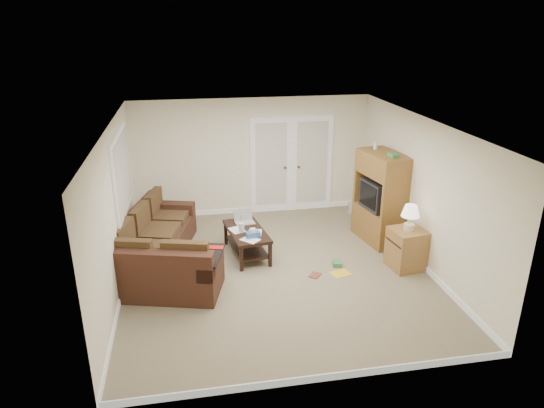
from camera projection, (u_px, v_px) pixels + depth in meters
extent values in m
plane|color=gray|center=(276.00, 271.00, 8.22)|extent=(5.50, 5.50, 0.00)
cube|color=white|center=(277.00, 124.00, 7.32)|extent=(5.00, 5.50, 0.02)
cube|color=white|center=(115.00, 212.00, 7.36)|extent=(0.02, 5.50, 2.50)
cube|color=white|center=(421.00, 192.00, 8.18)|extent=(0.02, 5.50, 2.50)
cube|color=white|center=(252.00, 157.00, 10.30)|extent=(5.00, 0.02, 2.50)
cube|color=white|center=(323.00, 290.00, 5.24)|extent=(5.00, 0.02, 2.50)
cube|color=silver|center=(271.00, 167.00, 10.42)|extent=(0.90, 0.04, 2.13)
cube|color=silver|center=(312.00, 164.00, 10.57)|extent=(0.90, 0.04, 2.13)
cube|color=white|center=(271.00, 165.00, 10.38)|extent=(0.68, 0.02, 1.80)
cube|color=white|center=(312.00, 163.00, 10.53)|extent=(0.68, 0.02, 1.80)
cube|color=silver|center=(122.00, 174.00, 8.17)|extent=(0.04, 1.92, 1.42)
cube|color=white|center=(123.00, 174.00, 8.18)|extent=(0.02, 1.74, 1.24)
cube|color=#44261A|center=(156.00, 246.00, 8.64)|extent=(1.47, 2.46, 0.42)
cube|color=#44261A|center=(136.00, 223.00, 8.51)|extent=(0.83, 2.29, 0.43)
cube|color=#44261A|center=(171.00, 208.00, 9.49)|extent=(0.93, 0.47, 0.22)
cube|color=#4F381F|center=(160.00, 232.00, 8.54)|extent=(1.15, 2.29, 0.12)
cube|color=#44261A|center=(162.00, 279.00, 7.53)|extent=(1.98, 1.34, 0.42)
cube|color=#44261A|center=(153.00, 265.00, 7.07)|extent=(1.80, 0.70, 0.43)
cube|color=#44261A|center=(211.00, 263.00, 7.35)|extent=(0.47, 0.93, 0.22)
cube|color=#4F381F|center=(162.00, 261.00, 7.51)|extent=(1.80, 1.02, 0.12)
cube|color=black|center=(210.00, 255.00, 7.31)|extent=(0.52, 0.86, 0.03)
cube|color=red|center=(213.00, 248.00, 7.51)|extent=(0.34, 0.20, 0.02)
cube|color=black|center=(247.00, 231.00, 8.61)|extent=(0.77, 1.27, 0.05)
cube|color=black|center=(247.00, 247.00, 8.71)|extent=(0.67, 1.17, 0.03)
cylinder|color=silver|center=(241.00, 227.00, 8.49)|extent=(0.10, 0.10, 0.17)
cylinder|color=red|center=(241.00, 219.00, 8.43)|extent=(0.01, 0.01, 0.15)
cube|color=#2E5798|center=(253.00, 235.00, 8.30)|extent=(0.26, 0.16, 0.10)
cube|color=white|center=(248.00, 232.00, 8.50)|extent=(0.48, 0.70, 0.00)
cube|color=brown|center=(379.00, 224.00, 9.27)|extent=(0.76, 1.16, 0.64)
cube|color=brown|center=(384.00, 165.00, 8.85)|extent=(0.76, 1.16, 0.43)
cube|color=black|center=(380.00, 195.00, 9.06)|extent=(0.62, 0.72, 0.54)
cube|color=black|center=(368.00, 196.00, 8.97)|extent=(0.10, 0.55, 0.43)
cube|color=#387C45|center=(393.00, 155.00, 8.53)|extent=(0.16, 0.21, 0.06)
cylinder|color=silver|center=(376.00, 146.00, 9.04)|extent=(0.08, 0.08, 0.13)
cube|color=#9D6E39|center=(407.00, 249.00, 8.20)|extent=(0.61, 0.61, 0.70)
cylinder|color=beige|center=(409.00, 227.00, 8.06)|extent=(0.17, 0.17, 0.11)
cylinder|color=beige|center=(410.00, 220.00, 8.01)|extent=(0.03, 0.03, 0.15)
cone|color=white|center=(411.00, 211.00, 7.96)|extent=(0.30, 0.30, 0.19)
cube|color=silver|center=(351.00, 207.00, 10.61)|extent=(0.13, 0.12, 0.29)
cube|color=yellow|center=(340.00, 274.00, 8.11)|extent=(0.36, 0.32, 0.01)
cube|color=#387C45|center=(337.00, 263.00, 8.38)|extent=(0.18, 0.22, 0.08)
imported|color=brown|center=(311.00, 274.00, 8.09)|extent=(0.25, 0.26, 0.02)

